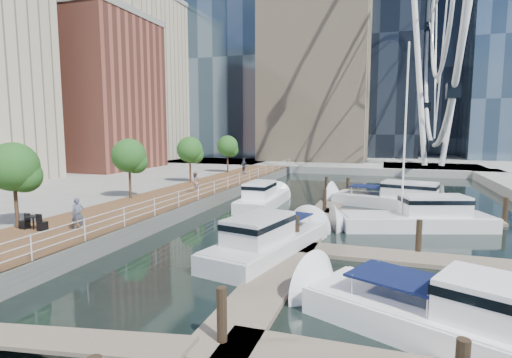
{
  "coord_description": "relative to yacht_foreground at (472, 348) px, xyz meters",
  "views": [
    {
      "loc": [
        7.27,
        -11.97,
        6.21
      ],
      "look_at": [
        -0.87,
        13.06,
        3.0
      ],
      "focal_mm": 28.0,
      "sensor_mm": 36.0,
      "label": 1
    }
  ],
  "objects": [
    {
      "name": "ground",
      "position": [
        -9.83,
        -0.18,
        0.0
      ],
      "size": [
        520.0,
        520.0,
        0.0
      ],
      "primitive_type": "plane",
      "color": "black",
      "rests_on": "ground"
    },
    {
      "name": "boardwalk",
      "position": [
        -18.83,
        14.82,
        0.5
      ],
      "size": [
        6.0,
        60.0,
        1.0
      ],
      "primitive_type": "cube",
      "color": "brown",
      "rests_on": "ground"
    },
    {
      "name": "seawall",
      "position": [
        -15.83,
        14.82,
        0.5
      ],
      "size": [
        0.25,
        60.0,
        1.0
      ],
      "primitive_type": "cube",
      "color": "#595954",
      "rests_on": "ground"
    },
    {
      "name": "land_far",
      "position": [
        -9.83,
        101.82,
        0.5
      ],
      "size": [
        200.0,
        114.0,
        1.0
      ],
      "primitive_type": "cube",
      "color": "gray",
      "rests_on": "ground"
    },
    {
      "name": "pier",
      "position": [
        4.17,
        51.82,
        0.5
      ],
      "size": [
        14.0,
        12.0,
        1.0
      ],
      "primitive_type": "cube",
      "color": "gray",
      "rests_on": "ground"
    },
    {
      "name": "railing",
      "position": [
        -15.93,
        14.82,
        1.52
      ],
      "size": [
        0.1,
        60.0,
        1.05
      ],
      "primitive_type": null,
      "color": "white",
      "rests_on": "boardwalk"
    },
    {
      "name": "floating_docks",
      "position": [
        -1.86,
        9.8,
        0.49
      ],
      "size": [
        16.0,
        34.0,
        2.6
      ],
      "color": "#6D6051",
      "rests_on": "ground"
    },
    {
      "name": "midrise_condos",
      "position": [
        -43.4,
        26.64,
        13.42
      ],
      "size": [
        19.0,
        67.0,
        28.0
      ],
      "color": "#BCAD8E",
      "rests_on": "ground"
    },
    {
      "name": "street_trees",
      "position": [
        -21.23,
        13.82,
        4.29
      ],
      "size": [
        2.6,
        42.6,
        4.6
      ],
      "color": "#3F2B1C",
      "rests_on": "ground"
    },
    {
      "name": "yacht_foreground",
      "position": [
        0.0,
        0.0,
        0.0
      ],
      "size": [
        11.06,
        7.12,
        2.15
      ],
      "primitive_type": null,
      "rotation": [
        0.0,
        0.0,
        1.14
      ],
      "color": "white",
      "rests_on": "ground"
    },
    {
      "name": "pedestrian_near",
      "position": [
        -17.83,
        4.5,
        1.85
      ],
      "size": [
        0.73,
        0.71,
        1.7
      ],
      "primitive_type": "imported",
      "rotation": [
        0.0,
        0.0,
        0.72
      ],
      "color": "#4A4F63",
      "rests_on": "boardwalk"
    },
    {
      "name": "pedestrian_mid",
      "position": [
        -17.88,
        18.16,
        1.85
      ],
      "size": [
        0.82,
        0.96,
        1.71
      ],
      "primitive_type": "imported",
      "rotation": [
        0.0,
        0.0,
        -1.8
      ],
      "color": "gray",
      "rests_on": "boardwalk"
    },
    {
      "name": "pedestrian_far",
      "position": [
        -18.67,
        32.68,
        1.96
      ],
      "size": [
        1.22,
        0.95,
        1.93
      ],
      "primitive_type": "imported",
      "rotation": [
        0.0,
        0.0,
        2.65
      ],
      "color": "#383D46",
      "rests_on": "boardwalk"
    },
    {
      "name": "moored_yachts",
      "position": [
        -0.71,
        13.08,
        0.0
      ],
      "size": [
        23.6,
        35.61,
        11.5
      ],
      "color": "silver",
      "rests_on": "ground"
    }
  ]
}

